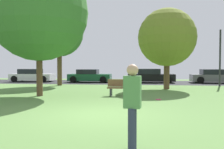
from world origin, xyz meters
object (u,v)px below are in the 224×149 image
person_catcher (132,103)px  street_lamp_post (220,58)px  parked_car_grey (215,77)px  birch_tree_lone (39,12)px  park_bench (122,88)px  oak_tree_center (59,33)px  parked_car_green (90,76)px  maple_tree_far (167,38)px  frisbee_disc (158,99)px  parked_car_black (151,76)px  parked_car_white (32,76)px

person_catcher → street_lamp_post: street_lamp_post is taller
parked_car_grey → street_lamp_post: 4.34m
birch_tree_lone → park_bench: (4.47, 0.45, -4.07)m
oak_tree_center → parked_car_green: oak_tree_center is taller
parked_car_grey → street_lamp_post: bearing=-101.1°
parked_car_grey → street_lamp_post: size_ratio=1.01×
oak_tree_center → parked_car_green: size_ratio=1.52×
maple_tree_far → person_catcher: size_ratio=3.39×
person_catcher → street_lamp_post: bearing=-103.7°
frisbee_disc → parked_car_black: size_ratio=0.06×
parked_car_black → oak_tree_center: bearing=-150.1°
frisbee_disc → parked_car_black: (0.09, 12.12, 0.61)m
parked_car_green → parked_car_grey: size_ratio=0.93×
parked_car_green → parked_car_black: (6.06, 0.11, 0.02)m
maple_tree_far → parked_car_white: maple_tree_far is taller
street_lamp_post → oak_tree_center: bearing=-177.2°
parked_car_white → street_lamp_post: size_ratio=0.97×
person_catcher → oak_tree_center: bearing=-57.6°
person_catcher → frisbee_disc: 7.34m
oak_tree_center → parked_car_green: bearing=69.4°
maple_tree_far → street_lamp_post: (4.43, 2.74, -1.37)m
parked_car_green → street_lamp_post: bearing=-17.9°
park_bench → street_lamp_post: bearing=-135.4°
oak_tree_center → frisbee_disc: bearing=-45.5°
birch_tree_lone → oak_tree_center: bearing=100.3°
person_catcher → frisbee_disc: (1.00, 7.22, -0.91)m
parked_car_white → parked_car_green: bearing=-0.6°
maple_tree_far → parked_car_white: 14.82m
birch_tree_lone → parked_car_green: birch_tree_lone is taller
birch_tree_lone → parked_car_black: birch_tree_lone is taller
frisbee_disc → maple_tree_far: bearing=80.4°
oak_tree_center → parked_car_black: oak_tree_center is taller
parked_car_black → person_catcher: bearing=-93.2°
oak_tree_center → maple_tree_far: oak_tree_center is taller
park_bench → birch_tree_lone: bearing=5.7°
oak_tree_center → parked_car_grey: bearing=18.4°
oak_tree_center → birch_tree_lone: bearing=-79.7°
parked_car_black → street_lamp_post: bearing=-35.6°
oak_tree_center → maple_tree_far: 8.83m
parked_car_white → park_bench: bearing=-46.9°
oak_tree_center → street_lamp_post: size_ratio=1.42×
oak_tree_center → park_bench: bearing=-48.6°
frisbee_disc → street_lamp_post: size_ratio=0.06×
birch_tree_lone → frisbee_disc: size_ratio=26.66×
maple_tree_far → birch_tree_lone: 8.78m
person_catcher → parked_car_grey: (7.15, 19.50, -0.32)m
frisbee_disc → parked_car_black: parked_car_black is taller
parked_car_green → park_bench: parked_car_green is taller
maple_tree_far → parked_car_grey: 8.99m
birch_tree_lone → park_bench: 6.06m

